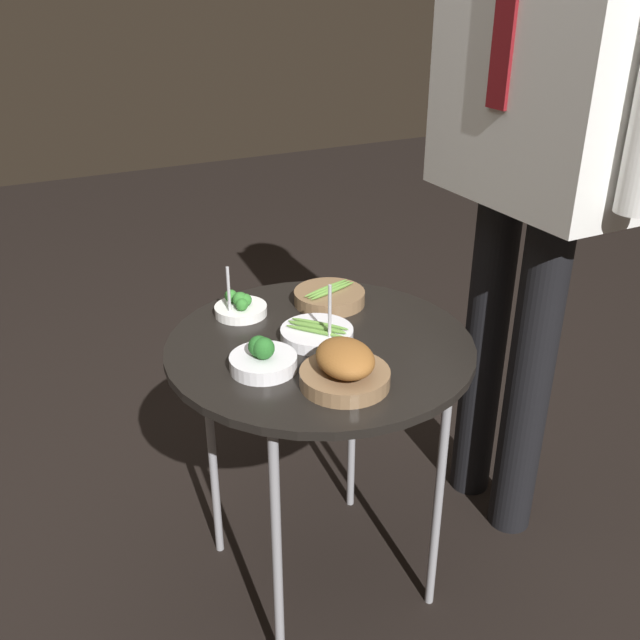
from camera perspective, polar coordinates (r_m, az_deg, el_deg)
name	(u,v)px	position (r m, az deg, el deg)	size (l,w,h in m)	color
ground_plane	(320,573)	(1.85, 0.00, -19.61)	(8.00, 8.00, 0.00)	black
serving_cart	(320,362)	(1.48, 0.00, -3.41)	(0.63, 0.63, 0.64)	black
bowl_asparagus_center	(317,333)	(1.46, -0.25, -1.07)	(0.15, 0.15, 0.14)	silver
bowl_broccoli_front_center	(263,359)	(1.35, -4.59, -3.11)	(0.13, 0.13, 0.07)	silver
bowl_roast_front_right	(345,368)	(1.29, 2.01, -3.89)	(0.17, 0.17, 0.08)	brown
bowl_asparagus_far_rim	(329,297)	(1.61, 0.76, 1.85)	(0.16, 0.16, 0.04)	brown
bowl_broccoli_back_right	(240,307)	(1.57, -6.39, 1.06)	(0.12, 0.12, 0.12)	white
waiter_figure	(543,87)	(1.63, 17.43, 17.35)	(0.64, 0.24, 1.74)	black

